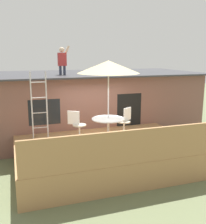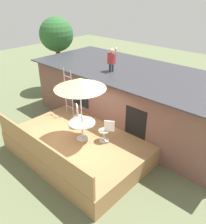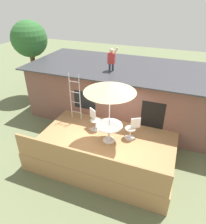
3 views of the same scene
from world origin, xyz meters
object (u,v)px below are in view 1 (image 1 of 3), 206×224
person_figure (62,59)px  patio_chair_left (77,125)px  patio_chair_right (125,122)px  step_ladder (39,105)px  patio_umbrella (108,67)px  patio_table (108,123)px

person_figure → patio_chair_left: bearing=-89.2°
patio_chair_left → patio_chair_right: (1.67, -0.06, 0.00)m
step_ladder → patio_umbrella: bearing=-27.6°
step_ladder → patio_chair_left: bearing=-23.1°
patio_table → patio_chair_right: (0.80, 0.51, -0.13)m
patio_chair_right → step_ladder: bearing=-43.3°
patio_umbrella → step_ladder: size_ratio=1.15×
patio_chair_left → patio_chair_right: size_ratio=1.00×
patio_umbrella → person_figure: (-0.90, 2.75, 0.20)m
patio_table → step_ladder: step_ladder is taller
patio_table → patio_chair_left: (-0.87, 0.56, -0.13)m
step_ladder → patio_chair_left: (1.14, -0.49, -0.64)m
patio_chair_left → patio_chair_right: 1.67m
patio_chair_left → step_ladder: bearing=-170.1°
patio_table → step_ladder: (-2.01, 1.05, 0.51)m
patio_umbrella → patio_table: bearing=51.3°
patio_chair_left → person_figure: bearing=123.8°
patio_umbrella → patio_chair_right: 2.11m
patio_table → patio_chair_right: size_ratio=1.13×
patio_table → person_figure: size_ratio=0.94×
patio_table → patio_umbrella: patio_umbrella is taller
person_figure → patio_chair_right: size_ratio=1.21×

